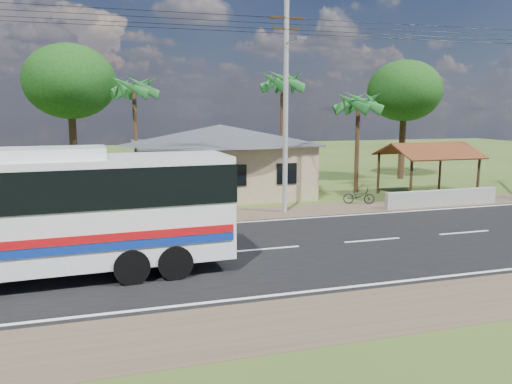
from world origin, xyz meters
TOP-DOWN VIEW (x-y plane):
  - ground at (0.00, 0.00)m, footprint 120.00×120.00m
  - road at (0.00, 0.00)m, footprint 120.00×16.00m
  - house at (1.00, 13.00)m, footprint 12.40×10.00m
  - waiting_shed at (13.00, 8.50)m, footprint 5.20×4.48m
  - concrete_barrier at (12.00, 5.60)m, footprint 7.00×0.30m
  - utility_poles at (2.67, 6.49)m, footprint 32.80×2.22m
  - palm_near at (9.50, 11.00)m, footprint 2.80×2.80m
  - palm_mid at (6.00, 15.50)m, footprint 2.80×2.80m
  - palm_far at (-4.00, 16.00)m, footprint 2.80×2.80m
  - tree_behind_house at (-8.00, 18.00)m, footprint 6.00×6.00m
  - tree_behind_shed at (16.00, 16.00)m, footprint 5.60×5.60m
  - coach_bus at (-8.63, -1.35)m, footprint 13.60×3.46m
  - motorcycle at (7.83, 7.44)m, footprint 1.86×1.28m

SIDE VIEW (x-z plane):
  - ground at x=0.00m, z-range 0.00..0.00m
  - road at x=0.00m, z-range -0.01..0.02m
  - concrete_barrier at x=12.00m, z-range 0.00..0.90m
  - motorcycle at x=7.83m, z-range 0.00..0.93m
  - coach_bus at x=-8.63m, z-range 0.30..4.49m
  - house at x=1.00m, z-range 0.14..5.14m
  - waiting_shed at x=13.00m, z-range 1.05..4.40m
  - palm_near at x=9.50m, z-range 2.36..9.06m
  - utility_poles at x=2.67m, z-range 0.27..11.27m
  - palm_far at x=-4.00m, z-range 2.83..10.53m
  - tree_behind_shed at x=16.00m, z-range 2.17..11.19m
  - tree_behind_house at x=-8.00m, z-range 2.31..11.92m
  - palm_mid at x=6.00m, z-range 3.06..11.26m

